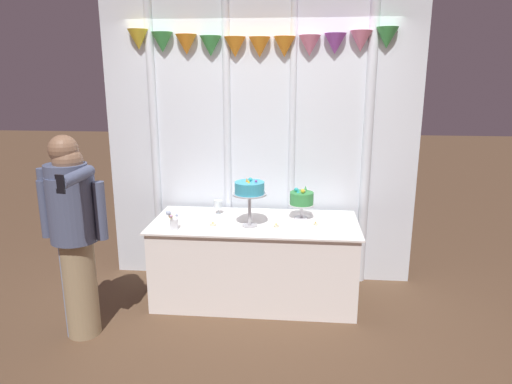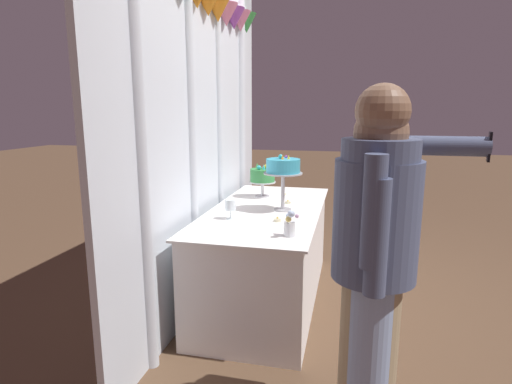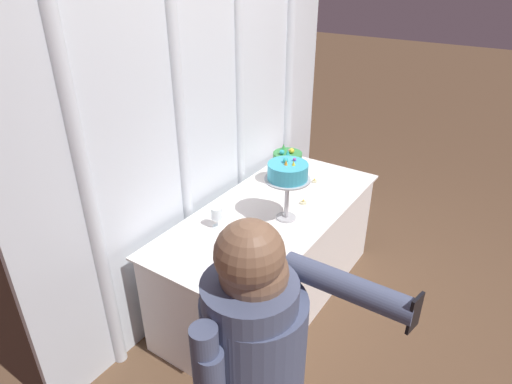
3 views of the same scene
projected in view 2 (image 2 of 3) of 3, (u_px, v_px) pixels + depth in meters
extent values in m
plane|color=brown|center=(279.00, 299.00, 3.29)|extent=(24.00, 24.00, 0.00)
cube|color=silver|center=(203.00, 130.00, 3.16)|extent=(2.98, 0.04, 2.67)
cylinder|color=silver|center=(140.00, 139.00, 2.17)|extent=(0.08, 0.08, 2.67)
cylinder|color=silver|center=(191.00, 132.00, 2.86)|extent=(0.07, 0.07, 2.67)
cylinder|color=silver|center=(219.00, 128.00, 3.45)|extent=(0.06, 0.06, 2.67)
cylinder|color=silver|center=(241.00, 125.00, 4.12)|extent=(0.09, 0.09, 2.67)
cone|color=orange|center=(208.00, 3.00, 2.97)|extent=(0.19, 0.19, 0.18)
cone|color=orange|center=(218.00, 10.00, 3.18)|extent=(0.19, 0.19, 0.18)
cone|color=pink|center=(226.00, 15.00, 3.39)|extent=(0.19, 0.19, 0.18)
cone|color=purple|center=(234.00, 19.00, 3.60)|extent=(0.19, 0.19, 0.18)
cone|color=pink|center=(241.00, 21.00, 3.81)|extent=(0.19, 0.19, 0.18)
cone|color=green|center=(247.00, 23.00, 4.02)|extent=(0.19, 0.19, 0.18)
cube|color=white|center=(267.00, 255.00, 3.24)|extent=(1.77, 0.78, 0.73)
cube|color=white|center=(267.00, 209.00, 3.17)|extent=(1.82, 0.83, 0.01)
cylinder|color=#B2B2B7|center=(283.00, 210.00, 3.10)|extent=(0.13, 0.13, 0.01)
cylinder|color=#B2B2B7|center=(283.00, 192.00, 3.08)|extent=(0.03, 0.03, 0.27)
cylinder|color=#B2B2B7|center=(283.00, 173.00, 3.05)|extent=(0.29, 0.29, 0.01)
cylinder|color=#3DB2D1|center=(283.00, 166.00, 3.04)|extent=(0.25, 0.25, 0.10)
sphere|color=purple|center=(286.00, 157.00, 3.08)|extent=(0.02, 0.02, 0.02)
sphere|color=#2DB2B7|center=(281.00, 157.00, 3.03)|extent=(0.03, 0.03, 0.03)
cone|color=orange|center=(283.00, 157.00, 3.00)|extent=(0.02, 0.02, 0.03)
cone|color=yellow|center=(289.00, 157.00, 3.01)|extent=(0.02, 0.02, 0.03)
cylinder|color=silver|center=(262.00, 196.00, 3.58)|extent=(0.13, 0.13, 0.01)
cylinder|color=silver|center=(262.00, 189.00, 3.57)|extent=(0.03, 0.03, 0.12)
cylinder|color=silver|center=(262.00, 182.00, 3.56)|extent=(0.23, 0.23, 0.01)
cylinder|color=#388E47|center=(262.00, 175.00, 3.55)|extent=(0.21, 0.21, 0.11)
sphere|color=pink|center=(264.00, 167.00, 3.55)|extent=(0.02, 0.02, 0.02)
cone|color=green|center=(257.00, 166.00, 3.57)|extent=(0.03, 0.03, 0.05)
sphere|color=#2DB2B7|center=(259.00, 167.00, 3.49)|extent=(0.04, 0.04, 0.04)
cone|color=#2DB2B7|center=(264.00, 167.00, 3.50)|extent=(0.03, 0.03, 0.04)
sphere|color=yellow|center=(266.00, 167.00, 3.53)|extent=(0.04, 0.04, 0.04)
cylinder|color=silver|center=(231.00, 219.00, 2.86)|extent=(0.06, 0.06, 0.00)
cylinder|color=silver|center=(231.00, 214.00, 2.85)|extent=(0.01, 0.01, 0.06)
cylinder|color=silver|center=(230.00, 205.00, 2.84)|extent=(0.08, 0.08, 0.07)
cylinder|color=silver|center=(289.00, 229.00, 2.47)|extent=(0.07, 0.07, 0.09)
sphere|color=silver|center=(291.00, 214.00, 2.40)|extent=(0.04, 0.04, 0.04)
sphere|color=#CC9EC6|center=(297.00, 216.00, 2.43)|extent=(0.03, 0.03, 0.03)
sphere|color=silver|center=(288.00, 216.00, 2.48)|extent=(0.03, 0.03, 0.03)
sphere|color=#E5C666|center=(288.00, 219.00, 2.43)|extent=(0.04, 0.04, 0.04)
cylinder|color=beige|center=(277.00, 220.00, 2.79)|extent=(0.05, 0.05, 0.02)
sphere|color=#F9CC4C|center=(277.00, 218.00, 2.79)|extent=(0.01, 0.01, 0.01)
cylinder|color=beige|center=(288.00, 203.00, 3.32)|extent=(0.05, 0.05, 0.02)
sphere|color=#F9CC4C|center=(288.00, 200.00, 3.32)|extent=(0.01, 0.01, 0.01)
cylinder|color=beige|center=(284.00, 194.00, 3.66)|extent=(0.04, 0.04, 0.01)
sphere|color=#F9CC4C|center=(284.00, 192.00, 3.66)|extent=(0.01, 0.01, 0.01)
cylinder|color=#9E8966|center=(367.00, 360.00, 1.83)|extent=(0.26, 0.26, 0.79)
cylinder|color=#4C5675|center=(376.00, 220.00, 1.70)|extent=(0.36, 0.36, 0.50)
sphere|color=#846047|center=(381.00, 133.00, 1.63)|extent=(0.22, 0.22, 0.22)
cylinder|color=#4C5675|center=(377.00, 238.00, 1.50)|extent=(0.08, 0.08, 0.44)
cylinder|color=#4C5675|center=(375.00, 210.00, 1.91)|extent=(0.08, 0.08, 0.44)
cylinder|color=#93ADD6|center=(368.00, 352.00, 1.80)|extent=(0.25, 0.25, 0.90)
cylinder|color=#4C5675|center=(377.00, 198.00, 1.66)|extent=(0.34, 0.34, 0.48)
sphere|color=#846047|center=(383.00, 111.00, 1.59)|extent=(0.21, 0.21, 0.21)
cube|color=#334284|center=(414.00, 194.00, 1.62)|extent=(0.04, 0.01, 0.31)
cylinder|color=#4C5675|center=(374.00, 212.00, 1.48)|extent=(0.08, 0.08, 0.42)
cylinder|color=#4C5675|center=(435.00, 146.00, 1.75)|extent=(0.08, 0.42, 0.08)
cube|color=black|center=(489.00, 147.00, 1.71)|extent=(0.06, 0.02, 0.12)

